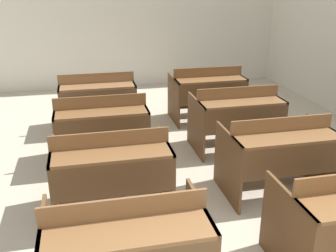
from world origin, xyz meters
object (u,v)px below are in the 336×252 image
at_px(bench_front_left, 127,248).
at_px(bench_second_left, 112,170).
at_px(bench_second_right, 278,153).
at_px(bench_back_right, 207,92).
at_px(bench_third_left, 102,127).
at_px(bench_third_right, 236,116).
at_px(bench_back_left, 98,99).

xyz_separation_m(bench_front_left, bench_second_left, (-0.00, 1.19, 0.00)).
relative_size(bench_second_right, bench_back_right, 1.00).
height_order(bench_second_left, bench_third_left, same).
xyz_separation_m(bench_second_right, bench_third_right, (0.00, 1.20, 0.00)).
bearing_deg(bench_back_right, bench_third_left, -145.45).
distance_m(bench_front_left, bench_third_left, 2.39).
distance_m(bench_back_left, bench_back_right, 1.75).
bearing_deg(bench_second_right, bench_back_right, 90.39).
height_order(bench_front_left, bench_third_left, same).
bearing_deg(bench_front_left, bench_third_right, 53.63).
bearing_deg(bench_second_left, bench_third_left, 90.92).
bearing_deg(bench_second_left, bench_back_right, 54.08).
xyz_separation_m(bench_second_left, bench_third_right, (1.77, 1.20, 0.00)).
bearing_deg(bench_second_right, bench_third_left, 146.25).
relative_size(bench_second_right, bench_back_left, 1.00).
height_order(bench_second_left, bench_back_right, same).
bearing_deg(bench_front_left, bench_third_left, 90.50).
bearing_deg(bench_third_right, bench_back_right, 90.97).
distance_m(bench_front_left, bench_back_right, 4.00).
distance_m(bench_second_left, bench_second_right, 1.76).
bearing_deg(bench_second_right, bench_second_left, -179.87).
bearing_deg(bench_back_right, bench_second_right, -89.61).
xyz_separation_m(bench_front_left, bench_third_left, (-0.02, 2.39, 0.00)).
bearing_deg(bench_back_right, bench_back_left, -179.56).
xyz_separation_m(bench_back_left, bench_back_right, (1.75, 0.01, 0.00)).
height_order(bench_third_right, bench_back_right, same).
bearing_deg(bench_back_left, bench_second_right, -53.54).
relative_size(bench_third_right, bench_back_left, 1.00).
relative_size(bench_second_left, bench_back_right, 1.00).
bearing_deg(bench_back_right, bench_front_left, -115.83).
distance_m(bench_front_left, bench_back_left, 3.59).
height_order(bench_third_left, bench_third_right, same).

